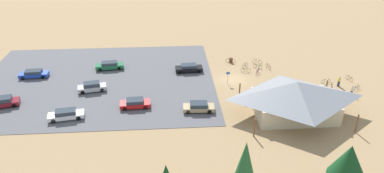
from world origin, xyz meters
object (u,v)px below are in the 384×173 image
bicycle_orange_lone_west (349,78)px  bicycle_white_trailside (326,81)px  bicycle_yellow_near_porch (246,70)px  bicycle_teal_lone_east (231,61)px  car_white_end_stall (66,115)px  car_tan_back_corner (199,107)px  visitor_crossing_yard (339,81)px  bicycle_black_yard_left (356,88)px  visitor_at_bikes (352,90)px  car_maroon_front_row (3,102)px  car_silver_second_row (92,87)px  car_black_by_curb (189,68)px  car_green_aisle_side (110,65)px  bicycle_red_yard_front (268,67)px  bicycle_blue_yard_center (245,65)px  lot_sign (228,76)px  pine_far_west (245,170)px  trash_bin (231,60)px  car_red_inner_stall (135,103)px  pine_east (349,161)px  bike_pavilion (295,96)px  bicycle_white_back_row (332,87)px  bicycle_silver_edge_north (257,62)px  bicycle_purple_edge_south (257,72)px  car_blue_far_end (34,74)px  bicycle_green_yard_right (258,67)px

bicycle_orange_lone_west → bicycle_white_trailside: size_ratio=0.99×
bicycle_yellow_near_porch → bicycle_teal_lone_east: bicycle_yellow_near_porch is taller
car_white_end_stall → car_tan_back_corner: 18.05m
visitor_crossing_yard → bicycle_white_trailside: bearing=-35.6°
bicycle_black_yard_left → visitor_at_bikes: size_ratio=0.97×
car_maroon_front_row → car_silver_second_row: (-11.89, -3.90, 0.01)m
car_black_by_curb → car_green_aisle_side: bearing=-8.7°
bicycle_red_yard_front → bicycle_blue_yard_center: 4.11m
bicycle_yellow_near_porch → car_white_end_stall: size_ratio=0.35×
car_black_by_curb → lot_sign: bearing=139.2°
pine_far_west → bicycle_blue_yard_center: (-7.25, -33.98, -4.94)m
car_tan_back_corner → bicycle_teal_lone_east: bearing=-113.5°
bicycle_white_trailside → car_green_aisle_side: car_green_aisle_side is taller
trash_bin → bicycle_yellow_near_porch: bearing=112.1°
car_white_end_stall → car_red_inner_stall: bearing=-164.6°
trash_bin → pine_east: bearing=98.7°
car_maroon_front_row → car_red_inner_stall: bearing=175.0°
bike_pavilion → car_green_aisle_side: bike_pavilion is taller
bicycle_orange_lone_west → visitor_at_bikes: 5.47m
bicycle_white_back_row → visitor_crossing_yard: (-1.46, -0.85, 0.49)m
bicycle_black_yard_left → car_tan_back_corner: (25.10, 4.72, 0.36)m
bike_pavilion → pine_far_west: 20.60m
car_maroon_front_row → pine_far_west: bearing=143.1°
bicycle_silver_edge_north → bicycle_white_trailside: size_ratio=0.98×
bicycle_purple_edge_south → bicycle_white_back_row: bearing=148.0°
bicycle_black_yard_left → car_blue_far_end: bearing=-9.2°
bike_pavilion → car_white_end_stall: bike_pavilion is taller
bicycle_white_trailside → car_black_by_curb: bearing=-15.6°
bicycle_orange_lone_west → car_tan_back_corner: car_tan_back_corner is taller
bicycle_green_yard_right → car_tan_back_corner: (11.69, 14.01, 0.34)m
lot_sign → bicycle_white_trailside: lot_sign is taller
car_tan_back_corner → bicycle_blue_yard_center: bearing=-122.9°
pine_far_west → car_white_end_stall: size_ratio=1.67×
car_white_end_stall → bicycle_teal_lone_east: bearing=-145.1°
bicycle_teal_lone_east → car_silver_second_row: bearing=22.6°
trash_bin → car_green_aisle_side: bearing=3.8°
car_white_end_stall → bicycle_white_trailside: bearing=-168.4°
bicycle_white_back_row → car_silver_second_row: 37.42m
pine_far_west → visitor_crossing_yard: (-20.62, -25.43, -4.40)m
pine_east → bicycle_black_yard_left: 25.83m
bicycle_yellow_near_porch → car_silver_second_row: size_ratio=0.38×
pine_east → bicycle_green_yard_right: bearing=-88.1°
trash_bin → car_maroon_front_row: (35.24, 13.61, 0.30)m
bicycle_teal_lone_east → bicycle_orange_lone_west: bearing=154.0°
bicycle_green_yard_right → car_tan_back_corner: car_tan_back_corner is taller
pine_east → bicycle_teal_lone_east: (5.35, -34.53, -3.95)m
car_maroon_front_row → car_red_inner_stall: 18.94m
car_green_aisle_side → bicycle_white_back_row: bearing=164.1°
car_maroon_front_row → bicycle_black_yard_left: bearing=-178.5°
car_maroon_front_row → car_tan_back_corner: size_ratio=1.05×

